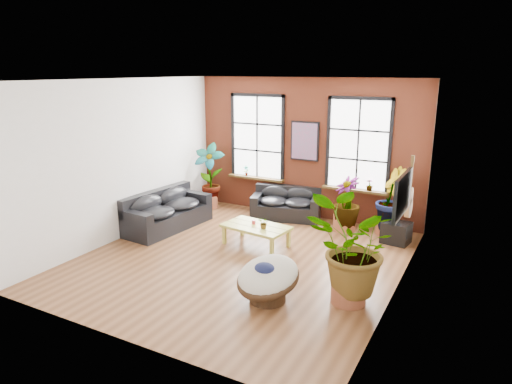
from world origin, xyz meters
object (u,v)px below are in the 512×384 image
at_px(sofa_back, 287,204).
at_px(papasan_chair, 268,278).
at_px(coffee_table, 256,228).
at_px(sofa_left, 166,212).

relative_size(sofa_back, papasan_chair, 1.43).
relative_size(coffee_table, papasan_chair, 1.14).
bearing_deg(papasan_chair, coffee_table, 139.65).
xyz_separation_m(sofa_left, coffee_table, (2.45, 0.00, -0.00)).
height_order(sofa_left, papasan_chair, sofa_left).
height_order(sofa_left, coffee_table, sofa_left).
bearing_deg(coffee_table, papasan_chair, -50.10).
distance_m(coffee_table, papasan_chair, 2.45).
bearing_deg(papasan_chair, sofa_back, 127.50).
distance_m(sofa_back, coffee_table, 2.07).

